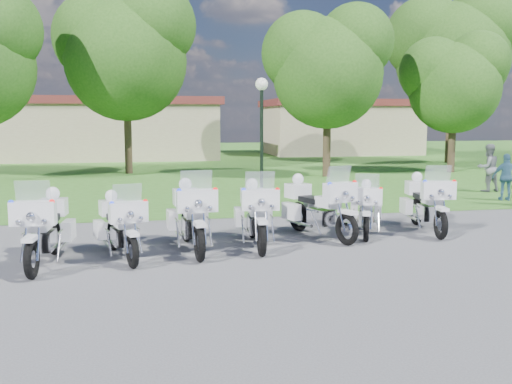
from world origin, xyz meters
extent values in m
plane|color=#515156|center=(0.00, 0.00, 0.00)|extent=(100.00, 100.00, 0.00)
cube|color=#376921|center=(0.00, 27.00, 0.00)|extent=(100.00, 48.00, 0.01)
torus|color=black|center=(-5.49, -2.26, 0.35)|extent=(0.17, 0.71, 0.70)
torus|color=black|center=(-5.39, -0.48, 0.35)|extent=(0.17, 0.71, 0.70)
cube|color=white|center=(-5.49, -2.28, 0.71)|extent=(0.21, 0.47, 0.07)
cube|color=white|center=(-5.48, -2.02, 1.10)|extent=(0.77, 0.29, 0.42)
cube|color=silver|center=(-5.48, -1.95, 1.47)|extent=(0.59, 0.16, 0.39)
sphere|color=red|center=(-5.15, -2.10, 1.30)|extent=(0.09, 0.09, 0.09)
sphere|color=#1426E5|center=(-5.82, -2.06, 1.30)|extent=(0.09, 0.09, 0.09)
cube|color=silver|center=(-5.44, -1.35, 0.47)|extent=(0.39, 0.61, 0.36)
cube|color=white|center=(-5.46, -1.60, 0.84)|extent=(0.36, 0.56, 0.23)
cube|color=black|center=(-5.42, -1.03, 0.82)|extent=(0.39, 0.67, 0.13)
cube|color=white|center=(-5.09, -0.65, 0.52)|extent=(0.22, 0.55, 0.38)
cube|color=white|center=(-5.72, -0.62, 0.52)|extent=(0.22, 0.55, 0.38)
cube|color=white|center=(-5.39, -0.45, 0.96)|extent=(0.53, 0.45, 0.34)
sphere|color=white|center=(-5.39, -0.45, 1.24)|extent=(0.27, 0.27, 0.27)
torus|color=black|center=(-3.83, -1.86, 0.32)|extent=(0.29, 0.66, 0.65)
torus|color=black|center=(-4.27, -0.28, 0.32)|extent=(0.29, 0.66, 0.65)
cube|color=white|center=(-3.82, -1.88, 0.66)|extent=(0.28, 0.46, 0.07)
cube|color=white|center=(-3.89, -1.65, 1.01)|extent=(0.73, 0.41, 0.39)
cube|color=silver|center=(-3.90, -1.59, 1.35)|extent=(0.55, 0.26, 0.36)
sphere|color=red|center=(-3.57, -1.62, 1.19)|extent=(0.09, 0.09, 0.09)
sphere|color=#1426E5|center=(-4.17, -1.79, 1.19)|extent=(0.09, 0.09, 0.09)
cube|color=silver|center=(-4.05, -1.05, 0.43)|extent=(0.46, 0.61, 0.33)
cube|color=white|center=(-3.99, -1.28, 0.77)|extent=(0.43, 0.57, 0.21)
cube|color=black|center=(-4.13, -0.77, 0.75)|extent=(0.48, 0.66, 0.12)
cube|color=white|center=(-3.95, -0.34, 0.48)|extent=(0.30, 0.53, 0.35)
cube|color=white|center=(-4.51, -0.50, 0.48)|extent=(0.30, 0.53, 0.35)
cube|color=white|center=(-4.27, -0.25, 0.89)|extent=(0.55, 0.50, 0.31)
sphere|color=white|center=(-4.27, -0.25, 1.14)|extent=(0.25, 0.25, 0.25)
torus|color=black|center=(-2.58, -1.60, 0.36)|extent=(0.20, 0.74, 0.73)
torus|color=black|center=(-2.71, 0.25, 0.36)|extent=(0.20, 0.74, 0.73)
cube|color=white|center=(-2.58, -1.63, 0.74)|extent=(0.23, 0.49, 0.08)
cube|color=white|center=(-2.60, -1.35, 1.15)|extent=(0.80, 0.32, 0.44)
cube|color=silver|center=(-2.60, -1.29, 1.53)|extent=(0.62, 0.18, 0.41)
sphere|color=red|center=(-2.24, -1.39, 1.35)|extent=(0.10, 0.10, 0.10)
sphere|color=#1426E5|center=(-2.94, -1.44, 1.35)|extent=(0.10, 0.10, 0.10)
cube|color=silver|center=(-2.65, -0.66, 0.49)|extent=(0.41, 0.64, 0.37)
cube|color=white|center=(-2.63, -0.92, 0.87)|extent=(0.39, 0.59, 0.24)
cube|color=black|center=(-2.67, -0.33, 0.85)|extent=(0.42, 0.70, 0.13)
cube|color=white|center=(-2.37, 0.11, 0.55)|extent=(0.24, 0.58, 0.39)
cube|color=white|center=(-3.03, 0.06, 0.55)|extent=(0.24, 0.58, 0.39)
cube|color=white|center=(-2.72, 0.28, 1.00)|extent=(0.55, 0.47, 0.35)
sphere|color=white|center=(-2.72, 0.28, 1.29)|extent=(0.28, 0.28, 0.28)
torus|color=black|center=(-1.33, -1.41, 0.35)|extent=(0.19, 0.71, 0.71)
torus|color=black|center=(-1.20, 0.38, 0.35)|extent=(0.19, 0.71, 0.71)
cube|color=white|center=(-1.33, -1.43, 0.72)|extent=(0.22, 0.48, 0.07)
cube|color=white|center=(-1.31, -1.17, 1.11)|extent=(0.77, 0.31, 0.42)
cube|color=silver|center=(-1.31, -1.10, 1.47)|extent=(0.60, 0.17, 0.40)
sphere|color=red|center=(-0.98, -1.25, 1.31)|extent=(0.09, 0.09, 0.09)
sphere|color=#1426E5|center=(-1.65, -1.21, 1.31)|extent=(0.09, 0.09, 0.09)
cube|color=silver|center=(-1.26, -0.49, 0.47)|extent=(0.40, 0.61, 0.36)
cube|color=white|center=(-1.28, -0.75, 0.84)|extent=(0.38, 0.57, 0.23)
cube|color=black|center=(-1.24, -0.18, 0.82)|extent=(0.40, 0.68, 0.13)
cube|color=white|center=(-0.90, 0.20, 0.53)|extent=(0.23, 0.56, 0.38)
cube|color=white|center=(-1.53, 0.24, 0.53)|extent=(0.23, 0.56, 0.38)
cube|color=white|center=(-1.20, 0.41, 0.97)|extent=(0.53, 0.46, 0.34)
sphere|color=white|center=(-1.20, 0.41, 1.24)|extent=(0.27, 0.27, 0.27)
torus|color=black|center=(0.67, -0.75, 0.35)|extent=(0.38, 0.72, 0.72)
torus|color=black|center=(0.05, 0.96, 0.35)|extent=(0.38, 0.72, 0.72)
cube|color=white|center=(0.68, -0.77, 0.73)|extent=(0.34, 0.51, 0.08)
cube|color=white|center=(0.59, -0.52, 1.13)|extent=(0.81, 0.51, 0.43)
cube|color=silver|center=(0.57, -0.46, 1.50)|extent=(0.61, 0.33, 0.40)
sphere|color=red|center=(0.93, -0.46, 1.33)|extent=(0.10, 0.10, 0.10)
sphere|color=#1426E5|center=(0.29, -0.70, 1.33)|extent=(0.10, 0.10, 0.10)
cube|color=silver|center=(0.35, 0.12, 0.48)|extent=(0.55, 0.69, 0.36)
cube|color=white|center=(0.44, -0.12, 0.86)|extent=(0.51, 0.64, 0.24)
cube|color=black|center=(0.24, 0.43, 0.84)|extent=(0.57, 0.75, 0.13)
cube|color=white|center=(0.41, 0.92, 0.54)|extent=(0.37, 0.59, 0.39)
cube|color=white|center=(-0.20, 0.70, 0.54)|extent=(0.37, 0.59, 0.39)
cube|color=white|center=(0.04, 0.99, 0.99)|extent=(0.63, 0.58, 0.34)
sphere|color=white|center=(0.04, 0.99, 1.27)|extent=(0.28, 0.28, 0.28)
torus|color=black|center=(1.22, -0.50, 0.31)|extent=(0.34, 0.63, 0.63)
torus|color=black|center=(1.79, 1.00, 0.31)|extent=(0.34, 0.63, 0.63)
cube|color=white|center=(1.21, -0.52, 0.64)|extent=(0.31, 0.45, 0.07)
cube|color=white|center=(1.29, -0.30, 0.99)|extent=(0.71, 0.45, 0.38)
cube|color=silver|center=(1.31, -0.25, 1.32)|extent=(0.53, 0.30, 0.35)
sphere|color=red|center=(1.55, -0.46, 1.17)|extent=(0.08, 0.08, 0.08)
sphere|color=#1426E5|center=(0.99, -0.24, 1.17)|extent=(0.08, 0.08, 0.08)
cube|color=silver|center=(1.51, 0.27, 0.42)|extent=(0.49, 0.61, 0.32)
cube|color=white|center=(1.43, 0.05, 0.75)|extent=(0.46, 0.57, 0.21)
cube|color=black|center=(1.61, 0.53, 0.74)|extent=(0.51, 0.66, 0.11)
cube|color=white|center=(2.00, 0.76, 0.47)|extent=(0.33, 0.52, 0.34)
cube|color=white|center=(1.48, 0.96, 0.47)|extent=(0.33, 0.52, 0.34)
cube|color=white|center=(1.80, 1.02, 0.87)|extent=(0.56, 0.51, 0.30)
sphere|color=white|center=(1.80, 1.02, 1.11)|extent=(0.25, 0.25, 0.25)
torus|color=black|center=(2.95, -0.59, 0.35)|extent=(0.24, 0.71, 0.70)
torus|color=black|center=(3.22, 1.16, 0.35)|extent=(0.24, 0.71, 0.70)
cube|color=white|center=(2.95, -0.62, 0.71)|extent=(0.26, 0.48, 0.07)
cube|color=white|center=(2.99, -0.36, 1.10)|extent=(0.78, 0.36, 0.42)
cube|color=silver|center=(3.00, -0.30, 1.46)|extent=(0.60, 0.21, 0.39)
sphere|color=red|center=(3.31, -0.47, 1.30)|extent=(0.09, 0.09, 0.09)
sphere|color=#1426E5|center=(2.65, -0.37, 1.30)|extent=(0.09, 0.09, 0.09)
cube|color=silver|center=(3.09, 0.30, 0.47)|extent=(0.44, 0.63, 0.36)
cube|color=white|center=(3.05, 0.06, 0.84)|extent=(0.41, 0.59, 0.23)
cube|color=black|center=(3.14, 0.61, 0.82)|extent=(0.45, 0.69, 0.13)
cube|color=white|center=(3.51, 0.96, 0.52)|extent=(0.27, 0.57, 0.38)
cube|color=white|center=(2.89, 1.06, 0.52)|extent=(0.27, 0.57, 0.38)
cube|color=white|center=(3.23, 1.19, 0.96)|extent=(0.56, 0.49, 0.33)
sphere|color=white|center=(3.23, 1.19, 1.23)|extent=(0.27, 0.27, 0.27)
cylinder|color=black|center=(0.43, 7.52, 1.88)|extent=(0.12, 0.12, 3.75)
sphere|color=white|center=(0.43, 7.52, 3.91)|extent=(0.44, 0.44, 0.44)
cylinder|color=#38281C|center=(-4.49, 16.58, 2.02)|extent=(0.36, 0.36, 4.04)
sphere|color=#255116|center=(-4.49, 16.58, 5.51)|extent=(5.88, 5.88, 5.88)
sphere|color=#255116|center=(-5.77, 17.04, 6.61)|extent=(4.41, 4.41, 4.41)
sphere|color=#255116|center=(-3.11, 16.21, 7.16)|extent=(4.04, 4.04, 4.04)
cylinder|color=#38281C|center=(4.71, 13.39, 1.75)|extent=(0.36, 0.36, 3.49)
sphere|color=#255116|center=(4.71, 13.39, 4.76)|extent=(5.08, 5.08, 5.08)
sphere|color=#255116|center=(3.59, 13.79, 5.72)|extent=(3.81, 3.81, 3.81)
sphere|color=#255116|center=(5.90, 13.08, 6.19)|extent=(3.49, 3.49, 3.49)
cylinder|color=#38281C|center=(11.58, 14.27, 1.55)|extent=(0.36, 0.36, 3.09)
sphere|color=#255116|center=(11.58, 14.27, 4.22)|extent=(4.50, 4.50, 4.50)
sphere|color=#255116|center=(10.59, 14.62, 5.06)|extent=(3.37, 3.37, 3.37)
sphere|color=#255116|center=(12.63, 13.99, 5.48)|extent=(3.09, 3.09, 3.09)
cylinder|color=#38281C|center=(14.70, 20.18, 2.30)|extent=(0.36, 0.36, 4.61)
sphere|color=#255116|center=(14.70, 20.18, 6.28)|extent=(6.70, 6.70, 6.70)
sphere|color=#255116|center=(13.23, 20.70, 7.54)|extent=(5.03, 5.03, 5.03)
sphere|color=#255116|center=(16.27, 19.76, 8.17)|extent=(4.61, 4.61, 4.61)
cube|color=tan|center=(-6.00, 28.00, 1.80)|extent=(14.00, 8.00, 3.60)
cube|color=maroon|center=(-6.00, 28.00, 3.85)|extent=(14.56, 8.32, 0.50)
cube|color=tan|center=(11.00, 30.00, 1.80)|extent=(11.00, 7.00, 3.60)
cube|color=maroon|center=(11.00, 30.00, 3.85)|extent=(11.44, 7.28, 0.50)
imported|color=slate|center=(8.89, 6.88, 0.89)|extent=(0.92, 0.75, 1.78)
imported|color=#366383|center=(8.16, 4.68, 0.78)|extent=(0.98, 0.62, 1.56)
camera|label=1|loc=(-3.48, -12.26, 2.73)|focal=40.00mm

